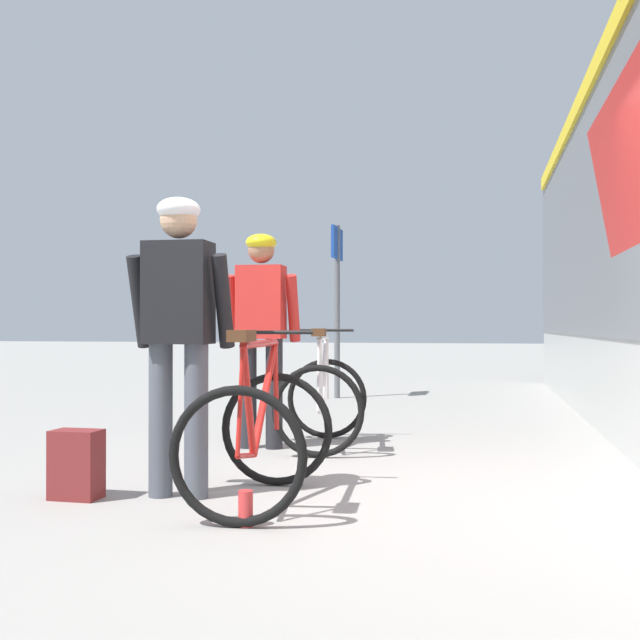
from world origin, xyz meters
TOP-DOWN VIEW (x-y plane):
  - ground_plane at (0.00, 0.00)m, footprint 80.00×80.00m
  - cyclist_near_in_dark at (-1.30, -0.11)m, footprint 0.62×0.32m
  - cyclist_far_in_red at (-1.33, 1.74)m, footprint 0.62×0.32m
  - bicycle_near_red at (-0.79, -0.20)m, footprint 0.78×1.11m
  - bicycle_far_white at (-0.84, 1.87)m, footprint 0.84×1.15m
  - backpack_on_platform at (-1.87, -0.27)m, footprint 0.28×0.19m
  - water_bottle_near_the_bikes at (-0.72, -0.67)m, footprint 0.08×0.08m
  - water_bottle_by_the_backpack at (-1.86, -0.25)m, footprint 0.07×0.07m
  - platform_sign_post at (-1.50, 6.17)m, footprint 0.08×0.70m

SIDE VIEW (x-z plane):
  - ground_plane at x=0.00m, z-range 0.00..0.00m
  - water_bottle_near_the_bikes at x=-0.72m, z-range 0.00..0.18m
  - water_bottle_by_the_backpack at x=-1.86m, z-range 0.00..0.19m
  - backpack_on_platform at x=-1.87m, z-range 0.00..0.40m
  - bicycle_near_red at x=-0.79m, z-range -0.09..0.89m
  - bicycle_far_white at x=-0.84m, z-range -0.09..0.89m
  - cyclist_near_in_dark at x=-1.30m, z-range 0.17..1.94m
  - cyclist_far_in_red at x=-1.33m, z-range 0.17..1.94m
  - platform_sign_post at x=-1.50m, z-range 0.42..2.82m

